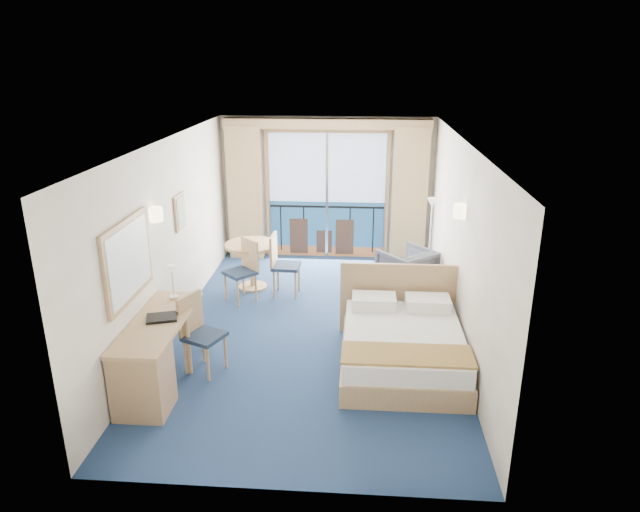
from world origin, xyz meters
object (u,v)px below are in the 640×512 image
at_px(table_chair_a, 281,261).
at_px(table_chair_b, 244,267).
at_px(round_table, 251,254).
at_px(bed, 402,344).
at_px(desk, 146,369).
at_px(nightstand, 434,304).
at_px(desk_chair, 198,329).
at_px(floor_lamp, 431,218).
at_px(armchair, 406,270).

distance_m(table_chair_a, table_chair_b, 0.61).
bearing_deg(round_table, bed, -45.48).
distance_m(desk, table_chair_b, 3.05).
distance_m(nightstand, table_chair_a, 2.57).
height_order(desk, table_chair_b, table_chair_b).
distance_m(desk, desk_chair, 0.89).
relative_size(bed, table_chair_b, 1.97).
bearing_deg(nightstand, round_table, 158.63).
height_order(floor_lamp, table_chair_b, floor_lamp).
height_order(bed, floor_lamp, floor_lamp).
height_order(nightstand, round_table, round_table).
height_order(nightstand, floor_lamp, floor_lamp).
bearing_deg(floor_lamp, nightstand, -93.60).
bearing_deg(table_chair_a, bed, -136.99).
bearing_deg(bed, table_chair_b, 141.42).
distance_m(bed, round_table, 3.41).
bearing_deg(bed, desk, -159.48).
height_order(floor_lamp, desk_chair, floor_lamp).
relative_size(desk_chair, table_chair_b, 1.00).
distance_m(floor_lamp, table_chair_b, 3.35).
xyz_separation_m(bed, desk, (-2.91, -1.09, 0.16)).
distance_m(armchair, round_table, 2.61).
bearing_deg(floor_lamp, desk_chair, -132.63).
bearing_deg(armchair, floor_lamp, -163.03).
bearing_deg(nightstand, desk_chair, -152.97).
bearing_deg(desk, round_table, 81.46).
relative_size(table_chair_a, table_chair_b, 1.02).
bearing_deg(desk_chair, table_chair_b, 20.48).
distance_m(bed, desk, 3.11).
xyz_separation_m(desk, desk_chair, (0.37, 0.80, 0.11)).
bearing_deg(armchair, desk_chair, 5.80).
bearing_deg(round_table, desk_chair, -93.23).
relative_size(armchair, table_chair_b, 0.79).
xyz_separation_m(bed, armchair, (0.22, 2.51, 0.07)).
bearing_deg(armchair, bed, 45.35).
xyz_separation_m(armchair, table_chair_b, (-2.62, -0.59, 0.20)).
bearing_deg(desk_chair, floor_lamp, -18.76).
relative_size(bed, armchair, 2.49).
distance_m(nightstand, floor_lamp, 2.07).
xyz_separation_m(desk, round_table, (0.53, 3.51, 0.14)).
height_order(armchair, floor_lamp, floor_lamp).
xyz_separation_m(bed, table_chair_b, (-2.40, 1.92, 0.27)).
bearing_deg(round_table, armchair, 1.96).
relative_size(floor_lamp, desk_chair, 1.43).
bearing_deg(armchair, desk, 9.33).
bearing_deg(nightstand, armchair, 104.60).
bearing_deg(armchair, table_chair_a, -30.61).
bearing_deg(desk, table_chair_a, 72.07).
bearing_deg(table_chair_a, table_chair_b, 118.13).
xyz_separation_m(armchair, table_chair_a, (-2.07, -0.33, 0.22)).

